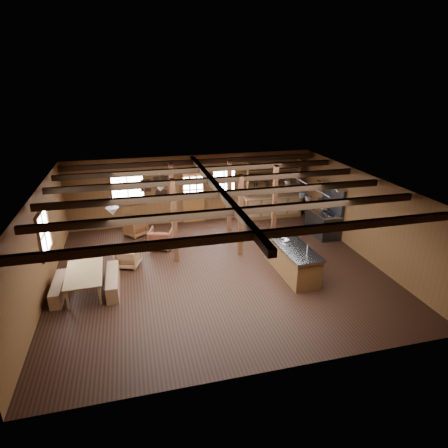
% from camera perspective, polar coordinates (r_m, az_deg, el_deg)
% --- Properties ---
extents(room, '(10.04, 9.04, 2.84)m').
position_cam_1_polar(room, '(11.33, -0.90, -0.86)').
color(room, black).
rests_on(room, ground).
extents(ceiling_joists, '(9.80, 8.82, 0.18)m').
position_cam_1_polar(ceiling_joists, '(11.07, -1.15, 5.61)').
color(ceiling_joists, black).
rests_on(ceiling_joists, ceiling).
extents(timber_posts, '(3.95, 2.35, 2.80)m').
position_cam_1_polar(timber_posts, '(13.33, -0.78, 2.65)').
color(timber_posts, '#462614').
rests_on(timber_posts, floor).
extents(back_door, '(1.02, 0.08, 2.15)m').
position_cam_1_polar(back_door, '(15.61, -4.65, 3.43)').
color(back_door, brown).
rests_on(back_door, floor).
extents(window_back_left, '(1.32, 0.06, 1.32)m').
position_cam_1_polar(window_back_left, '(15.23, -14.46, 5.17)').
color(window_back_left, white).
rests_on(window_back_left, wall_back).
extents(window_back_right, '(1.02, 0.06, 1.32)m').
position_cam_1_polar(window_back_right, '(15.66, -0.02, 6.31)').
color(window_back_right, white).
rests_on(window_back_right, wall_back).
extents(window_left, '(0.14, 1.24, 1.32)m').
position_cam_1_polar(window_left, '(11.75, -25.79, -1.23)').
color(window_left, white).
rests_on(window_left, wall_back).
extents(notice_boards, '(1.08, 0.03, 0.90)m').
position_cam_1_polar(notice_boards, '(15.23, -10.33, 5.67)').
color(notice_boards, silver).
rests_on(notice_boards, wall_back).
extents(back_counter, '(2.55, 0.60, 2.45)m').
position_cam_1_polar(back_counter, '(16.34, 7.38, 3.12)').
color(back_counter, brown).
rests_on(back_counter, floor).
extents(pendant_lamps, '(1.86, 2.36, 0.66)m').
position_cam_1_polar(pendant_lamps, '(11.72, -12.86, 3.79)').
color(pendant_lamps, '#2D2D30').
rests_on(pendant_lamps, ceiling).
extents(pot_rack, '(0.42, 3.00, 0.46)m').
position_cam_1_polar(pot_rack, '(12.25, 12.33, 4.63)').
color(pot_rack, '#2D2D30').
rests_on(pot_rack, ceiling).
extents(kitchen_island, '(0.96, 2.53, 1.20)m').
position_cam_1_polar(kitchen_island, '(11.80, 10.23, -5.18)').
color(kitchen_island, brown).
rests_on(kitchen_island, floor).
extents(step_stool, '(0.45, 0.33, 0.38)m').
position_cam_1_polar(step_stool, '(12.59, 11.77, -4.97)').
color(step_stool, '#8B5C3F').
rests_on(step_stool, floor).
extents(commercial_range, '(0.82, 1.60, 1.98)m').
position_cam_1_polar(commercial_range, '(14.87, 15.09, 0.80)').
color(commercial_range, '#2D2D30').
rests_on(commercial_range, floor).
extents(dining_table, '(1.04, 1.80, 0.62)m').
position_cam_1_polar(dining_table, '(11.37, -20.19, -8.31)').
color(dining_table, olive).
rests_on(dining_table, floor).
extents(bench_wall, '(0.29, 1.56, 0.43)m').
position_cam_1_polar(bench_wall, '(11.54, -23.86, -8.98)').
color(bench_wall, '#8B5C3F').
rests_on(bench_wall, floor).
extents(bench_aisle, '(0.33, 1.74, 0.48)m').
position_cam_1_polar(bench_aisle, '(11.33, -16.57, -8.36)').
color(bench_aisle, '#8B5C3F').
rests_on(bench_aisle, floor).
extents(armchair_a, '(0.99, 1.00, 0.65)m').
position_cam_1_polar(armchair_a, '(14.73, -13.37, -0.52)').
color(armchair_a, brown).
rests_on(armchair_a, floor).
extents(armchair_b, '(0.98, 1.00, 0.73)m').
position_cam_1_polar(armchair_b, '(13.45, -9.54, -2.21)').
color(armchair_b, brown).
rests_on(armchair_b, floor).
extents(armchair_c, '(0.88, 0.89, 0.64)m').
position_cam_1_polar(armchair_c, '(12.44, -14.37, -4.91)').
color(armchair_c, '#916642').
rests_on(armchair_c, floor).
extents(counter_pot, '(0.29, 0.29, 0.17)m').
position_cam_1_polar(counter_pot, '(12.32, 9.44, -1.14)').
color(counter_pot, '#B5B7BD').
rests_on(counter_pot, kitchen_island).
extents(bowl, '(0.32, 0.32, 0.06)m').
position_cam_1_polar(bowl, '(11.78, 9.27, -2.51)').
color(bowl, silver).
rests_on(bowl, kitchen_island).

